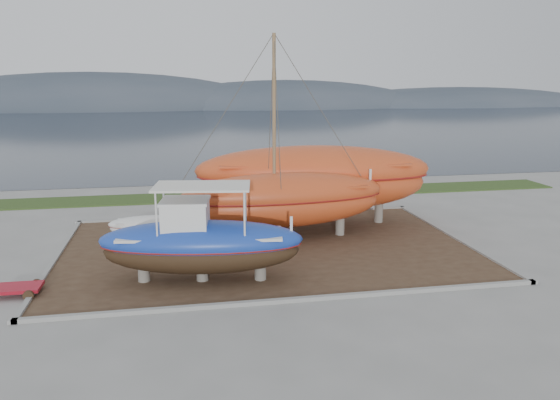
{
  "coord_description": "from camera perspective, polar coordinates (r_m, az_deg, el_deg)",
  "views": [
    {
      "loc": [
        -3.82,
        -19.34,
        7.6
      ],
      "look_at": [
        0.59,
        4.0,
        2.25
      ],
      "focal_mm": 35.0,
      "sensor_mm": 36.0,
      "label": 1
    }
  ],
  "objects": [
    {
      "name": "ground",
      "position": [
        21.13,
        0.44,
        -8.38
      ],
      "size": [
        140.0,
        140.0,
        0.0
      ],
      "primitive_type": "plane",
      "color": "gray",
      "rests_on": "ground"
    },
    {
      "name": "grass_strip",
      "position": [
        35.86,
        -4.35,
        0.49
      ],
      "size": [
        44.0,
        3.0,
        0.08
      ],
      "primitive_type": "cube",
      "color": "#284219",
      "rests_on": "ground"
    },
    {
      "name": "orange_sailboat",
      "position": [
        25.22,
        0.49,
        6.29
      ],
      "size": [
        9.91,
        3.48,
        9.45
      ],
      "primitive_type": null,
      "rotation": [
        0.0,
        0.0,
        0.06
      ],
      "color": "#BF451D",
      "rests_on": "dirt_patch"
    },
    {
      "name": "sea",
      "position": [
        89.75,
        -8.31,
        7.7
      ],
      "size": [
        260.0,
        100.0,
        0.04
      ],
      "primitive_type": null,
      "color": "black",
      "rests_on": "ground"
    },
    {
      "name": "mountain_ridge",
      "position": [
        144.59,
        -9.31,
        9.51
      ],
      "size": [
        200.0,
        36.0,
        20.0
      ],
      "primitive_type": null,
      "color": "#333D49",
      "rests_on": "ground"
    },
    {
      "name": "blue_caique",
      "position": [
        20.6,
        -8.25,
        -3.5
      ],
      "size": [
        7.9,
        3.47,
        3.68
      ],
      "primitive_type": null,
      "rotation": [
        0.0,
        0.0,
        -0.15
      ],
      "color": "#1B3FAD",
      "rests_on": "dirt_patch"
    },
    {
      "name": "dirt_patch",
      "position": [
        24.84,
        -1.35,
        -5.05
      ],
      "size": [
        18.0,
        12.0,
        0.06
      ],
      "primitive_type": "cube",
      "color": "#422D1E",
      "rests_on": "ground"
    },
    {
      "name": "red_trailer",
      "position": [
        21.8,
        -25.73,
        -8.54
      ],
      "size": [
        2.45,
        1.25,
        0.34
      ],
      "primitive_type": null,
      "rotation": [
        0.0,
        0.0,
        -0.02
      ],
      "color": "#A51221",
      "rests_on": "ground"
    },
    {
      "name": "white_dinghy",
      "position": [
        26.57,
        -13.49,
        -2.88
      ],
      "size": [
        3.79,
        1.51,
        1.13
      ],
      "primitive_type": null,
      "rotation": [
        0.0,
        0.0,
        -0.03
      ],
      "color": "silver",
      "rests_on": "dirt_patch"
    },
    {
      "name": "curb_frame",
      "position": [
        24.82,
        -1.35,
        -4.95
      ],
      "size": [
        18.6,
        12.6,
        0.15
      ],
      "primitive_type": null,
      "color": "gray",
      "rests_on": "ground"
    },
    {
      "name": "orange_bare_hull",
      "position": [
        28.44,
        3.5,
        1.45
      ],
      "size": [
        12.55,
        4.96,
        4.01
      ],
      "primitive_type": null,
      "rotation": [
        0.0,
        0.0,
        -0.11
      ],
      "color": "#BF451D",
      "rests_on": "dirt_patch"
    }
  ]
}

